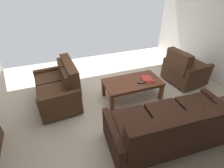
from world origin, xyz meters
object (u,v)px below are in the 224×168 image
(sofa_main, at_px, (172,126))
(coffee_table, at_px, (132,84))
(book_stack, at_px, (147,79))
(tv_remote, at_px, (141,83))
(loveseat_near, at_px, (60,87))
(armchair_side, at_px, (184,70))

(sofa_main, relative_size, coffee_table, 1.65)
(sofa_main, distance_m, book_stack, 1.29)
(sofa_main, bearing_deg, book_stack, -101.80)
(coffee_table, relative_size, tv_remote, 7.46)
(book_stack, relative_size, tv_remote, 1.97)
(book_stack, bearing_deg, loveseat_near, -13.02)
(sofa_main, distance_m, coffee_table, 1.30)
(tv_remote, bearing_deg, coffee_table, -43.53)
(loveseat_near, height_order, coffee_table, loveseat_near)
(coffee_table, xyz_separation_m, book_stack, (-0.32, 0.04, 0.08))
(sofa_main, height_order, coffee_table, sofa_main)
(sofa_main, distance_m, armchair_side, 2.03)
(armchair_side, xyz_separation_m, book_stack, (1.17, 0.19, 0.08))
(sofa_main, xyz_separation_m, loveseat_near, (1.56, -1.68, 0.02))
(book_stack, height_order, tv_remote, book_stack)
(coffee_table, xyz_separation_m, armchair_side, (-1.49, -0.14, 0.00))
(sofa_main, height_order, loveseat_near, loveseat_near)
(sofa_main, xyz_separation_m, book_stack, (-0.26, -1.26, 0.09))
(sofa_main, height_order, armchair_side, armchair_side)
(loveseat_near, distance_m, tv_remote, 1.71)
(armchair_side, bearing_deg, sofa_main, 45.32)
(tv_remote, bearing_deg, sofa_main, 86.20)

